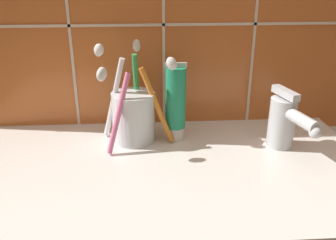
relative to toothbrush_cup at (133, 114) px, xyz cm
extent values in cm
cube|color=silver|center=(4.10, -9.64, -6.00)|extent=(66.79, 35.53, 2.00)
cube|color=beige|center=(4.10, 7.53, 14.02)|extent=(76.79, 0.24, 0.50)
cylinder|color=silver|center=(0.05, 0.05, -0.60)|extent=(7.52, 7.52, 8.79)
cylinder|color=orange|center=(3.63, -1.05, 1.86)|extent=(6.06, 2.41, 13.26)
ellipsoid|color=white|center=(6.54, -1.82, 9.34)|extent=(2.64, 1.87, 2.67)
cylinder|color=green|center=(0.69, 2.43, 2.76)|extent=(1.44, 2.75, 14.82)
ellipsoid|color=white|center=(0.90, 3.39, 11.21)|extent=(1.68, 2.17, 2.38)
cylinder|color=white|center=(-3.27, 0.94, 2.62)|extent=(4.78, 2.69, 14.67)
ellipsoid|color=white|center=(-5.36, 1.82, 10.89)|extent=(2.54, 2.05, 2.57)
cylinder|color=pink|center=(-2.24, -3.65, 1.67)|extent=(4.72, 5.04, 12.88)
ellipsoid|color=white|center=(-4.27, -5.87, 8.96)|extent=(2.58, 2.65, 2.68)
cylinder|color=white|center=(7.41, 0.05, -3.81)|extent=(2.98, 2.98, 2.37)
cylinder|color=#1E8C60|center=(7.41, 0.05, 2.78)|extent=(3.51, 3.51, 10.82)
cube|color=silver|center=(7.41, 0.05, 8.59)|extent=(3.68, 0.36, 0.80)
cylinder|color=silver|center=(25.15, -3.86, -0.69)|extent=(4.45, 4.45, 8.62)
cylinder|color=silver|center=(26.22, -7.77, 1.72)|extent=(4.08, 8.35, 2.00)
sphere|color=silver|center=(27.30, -11.67, 1.06)|extent=(1.87, 1.87, 1.87)
cube|color=silver|center=(25.15, -3.86, 4.62)|extent=(2.94, 6.16, 1.20)
camera|label=1|loc=(2.13, -60.53, 24.75)|focal=40.00mm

